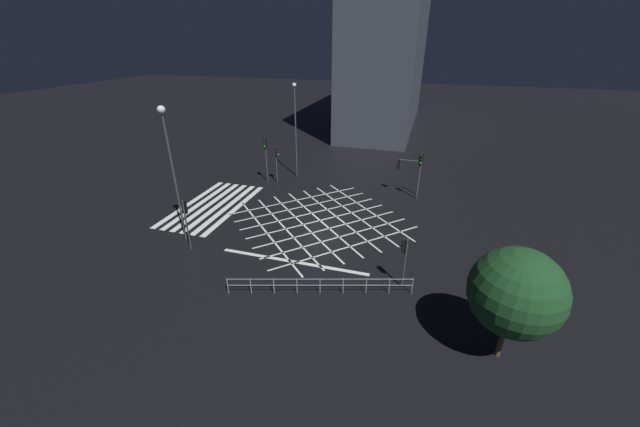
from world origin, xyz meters
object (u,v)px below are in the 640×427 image
object	(u,v)px
street_lamp_west	(169,151)
traffic_light_nw_main	(420,167)
street_lamp_east	(295,121)
traffic_light_sw_cross	(277,157)
traffic_light_nw_cross	(407,168)
street_tree_near	(516,292)
traffic_light_se_main	(186,214)
traffic_light_ne_cross	(404,253)
traffic_light_sw_main	(265,151)

from	to	relation	value
street_lamp_west	traffic_light_nw_main	bearing A→B (deg)	127.88
street_lamp_west	street_lamp_east	bearing A→B (deg)	167.32
traffic_light_nw_main	traffic_light_sw_cross	distance (m)	13.90
traffic_light_nw_cross	traffic_light_sw_cross	distance (m)	12.75
street_lamp_east	street_tree_near	xyz separation A→B (m)	(19.90, 17.34, -2.19)
traffic_light_se_main	traffic_light_ne_cross	size ratio (longest dim) A/B	1.13
traffic_light_nw_main	traffic_light_sw_main	size ratio (longest dim) A/B	0.94
street_lamp_west	street_tree_near	world-z (taller)	street_lamp_west
traffic_light_ne_cross	traffic_light_nw_cross	bearing A→B (deg)	-86.06
traffic_light_se_main	traffic_light_sw_cross	size ratio (longest dim) A/B	1.00
traffic_light_se_main	traffic_light_sw_cross	bearing A→B (deg)	-3.55
traffic_light_sw_main	street_lamp_east	xyz separation A→B (m)	(-2.38, 2.39, 2.65)
traffic_light_sw_cross	traffic_light_nw_cross	bearing A→B (deg)	3.46
traffic_light_nw_cross	traffic_light_se_main	distance (m)	19.85
street_lamp_west	traffic_light_se_main	bearing A→B (deg)	49.60
street_lamp_west	traffic_light_nw_cross	bearing A→B (deg)	132.26
traffic_light_se_main	traffic_light_sw_cross	world-z (taller)	traffic_light_se_main
traffic_light_nw_main	traffic_light_ne_cross	distance (m)	13.56
traffic_light_ne_cross	traffic_light_sw_main	bearing A→B (deg)	-42.46
traffic_light_sw_cross	street_tree_near	world-z (taller)	street_tree_near
traffic_light_nw_cross	traffic_light_ne_cross	size ratio (longest dim) A/B	1.03
traffic_light_sw_cross	street_lamp_east	bearing A→B (deg)	59.78
traffic_light_sw_main	traffic_light_se_main	bearing A→B (deg)	1.16
traffic_light_nw_cross	traffic_light_nw_main	distance (m)	1.65
traffic_light_sw_main	street_tree_near	xyz separation A→B (m)	(17.52, 19.73, 0.46)
traffic_light_sw_cross	street_lamp_west	size ratio (longest dim) A/B	0.39
traffic_light_nw_main	street_lamp_west	xyz separation A→B (m)	(12.42, -15.97, 3.62)
traffic_light_sw_cross	street_lamp_east	distance (m)	4.09
traffic_light_sw_main	street_tree_near	world-z (taller)	street_tree_near
traffic_light_ne_cross	traffic_light_sw_cross	xyz separation A→B (m)	(-13.80, -13.73, 0.29)
street_lamp_west	street_tree_near	xyz separation A→B (m)	(5.05, 20.68, -2.98)
traffic_light_sw_main	street_lamp_west	world-z (taller)	street_lamp_west
traffic_light_ne_cross	traffic_light_sw_cross	distance (m)	19.46
street_tree_near	traffic_light_ne_cross	bearing A→B (deg)	-128.89
traffic_light_se_main	street_lamp_west	xyz separation A→B (m)	(-1.04, -1.22, 4.00)
traffic_light_nw_cross	street_tree_near	world-z (taller)	street_tree_near
traffic_light_ne_cross	street_lamp_east	size ratio (longest dim) A/B	0.35
traffic_light_ne_cross	street_tree_near	distance (m)	6.40
traffic_light_ne_cross	traffic_light_sw_main	distance (m)	20.15
traffic_light_ne_cross	street_lamp_east	distance (m)	20.56
traffic_light_ne_cross	traffic_light_sw_main	size ratio (longest dim) A/B	0.73
traffic_light_sw_cross	street_lamp_west	distance (m)	13.46
traffic_light_ne_cross	traffic_light_nw_main	bearing A→B (deg)	-90.69
traffic_light_se_main	traffic_light_ne_cross	bearing A→B (deg)	-90.31
traffic_light_nw_main	traffic_light_se_main	xyz separation A→B (m)	(13.46, -14.74, -0.39)
traffic_light_sw_cross	street_tree_near	bearing A→B (deg)	-43.62
street_lamp_east	traffic_light_sw_main	bearing A→B (deg)	-45.14
traffic_light_sw_cross	street_tree_near	distance (m)	25.72
traffic_light_ne_cross	street_lamp_east	xyz separation A→B (m)	(-15.97, -12.46, 3.52)
traffic_light_nw_cross	street_lamp_east	size ratio (longest dim) A/B	0.36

